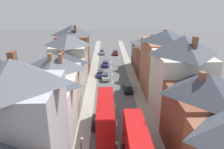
% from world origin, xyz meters
% --- Properties ---
extents(pavement_left, '(2.20, 104.00, 0.14)m').
position_xyz_m(pavement_left, '(-5.10, 38.00, 0.07)').
color(pavement_left, gray).
rests_on(pavement_left, ground).
extents(pavement_right, '(2.20, 104.00, 0.14)m').
position_xyz_m(pavement_right, '(5.10, 38.00, 0.07)').
color(pavement_right, gray).
rests_on(pavement_right, ground).
extents(centre_line_dashes, '(0.14, 97.80, 0.01)m').
position_xyz_m(centre_line_dashes, '(0.00, 36.00, 0.01)').
color(centre_line_dashes, silver).
rests_on(centre_line_dashes, ground).
extents(terrace_row_left, '(8.00, 61.08, 14.46)m').
position_xyz_m(terrace_row_left, '(-10.19, 16.29, 5.96)').
color(terrace_row_left, '#935138').
rests_on(terrace_row_left, ground).
extents(terrace_row_right, '(8.00, 65.89, 14.08)m').
position_xyz_m(terrace_row_right, '(10.19, 17.88, 6.03)').
color(terrace_row_right, '#BCB7A8').
rests_on(terrace_row_right, ground).
extents(double_decker_bus_lead, '(2.74, 10.80, 5.30)m').
position_xyz_m(double_decker_bus_lead, '(-1.81, 15.30, 2.82)').
color(double_decker_bus_lead, '#B70F0F').
rests_on(double_decker_bus_lead, ground).
extents(double_decker_bus_mid_street, '(2.74, 10.80, 5.30)m').
position_xyz_m(double_decker_bus_mid_street, '(1.79, 7.64, 2.82)').
color(double_decker_bus_mid_street, red).
rests_on(double_decker_bus_mid_street, ground).
extents(car_near_blue, '(1.90, 4.30, 1.68)m').
position_xyz_m(car_near_blue, '(3.10, 30.55, 0.84)').
color(car_near_blue, black).
rests_on(car_near_blue, ground).
extents(car_near_silver, '(1.90, 3.89, 1.63)m').
position_xyz_m(car_near_silver, '(-3.10, 64.50, 0.82)').
color(car_near_silver, '#B7BABF').
rests_on(car_near_silver, ground).
extents(car_parked_left_a, '(1.90, 4.53, 1.60)m').
position_xyz_m(car_parked_left_a, '(-1.80, 49.60, 0.81)').
color(car_parked_left_a, navy).
rests_on(car_parked_left_a, ground).
extents(car_mid_black, '(1.90, 3.87, 1.68)m').
position_xyz_m(car_mid_black, '(-1.80, 37.90, 0.84)').
color(car_mid_black, silver).
rests_on(car_mid_black, ground).
extents(car_parked_left_b, '(1.90, 3.86, 1.70)m').
position_xyz_m(car_parked_left_b, '(-3.10, 17.05, 0.85)').
color(car_parked_left_b, black).
rests_on(car_parked_left_b, ground).
extents(car_far_grey, '(1.90, 4.12, 1.59)m').
position_xyz_m(car_far_grey, '(-3.10, 40.67, 0.80)').
color(car_far_grey, navy).
rests_on(car_far_grey, ground).
extents(car_parked_right_b, '(1.90, 4.34, 1.58)m').
position_xyz_m(car_parked_right_b, '(1.80, 63.78, 0.80)').
color(car_parked_right_b, maroon).
rests_on(car_parked_right_b, ground).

